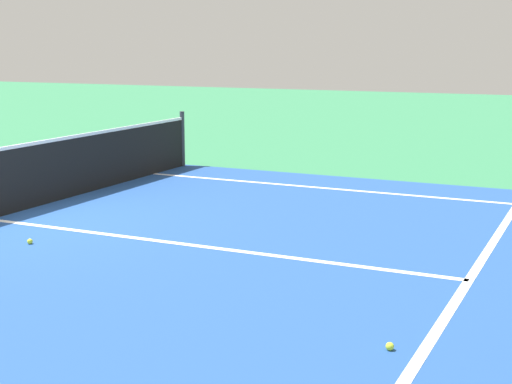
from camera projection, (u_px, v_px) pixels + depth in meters
name	position (u px, v px, depth m)	size (l,w,h in m)	color
line_sideline_right	(486.00, 202.00, 11.52)	(0.10, 11.89, 0.01)	white
line_service_near	(469.00, 280.00, 7.68)	(8.22, 0.10, 0.01)	white
line_center_service	(194.00, 245.00, 9.02)	(0.10, 6.40, 0.01)	white
tennis_ball_mid_court	(390.00, 346.00, 5.93)	(0.07, 0.07, 0.07)	#CCE033
tennis_ball_near_net	(30.00, 241.00, 9.08)	(0.07, 0.07, 0.07)	#CCE033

